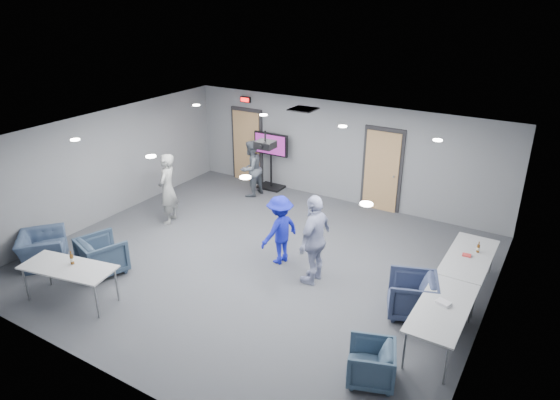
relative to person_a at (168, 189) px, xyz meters
The scene contains 28 objects.
floor 3.14m from the person_a, ahead, with size 9.00×9.00×0.00m, color #37393F.
ceiling 3.52m from the person_a, ahead, with size 9.00×9.00×0.00m, color silver.
wall_back 4.61m from the person_a, 49.58° to the left, with size 9.00×0.02×2.70m, color slate.
wall_front 5.42m from the person_a, 56.61° to the right, with size 9.00×0.02×2.70m, color slate.
wall_left 1.68m from the person_a, 161.55° to the right, with size 0.02×8.00×2.70m, color slate.
wall_right 7.50m from the person_a, ahead, with size 0.02×8.00×2.70m, color slate.
door_left 3.45m from the person_a, 90.45° to the left, with size 1.06×0.17×2.24m.
door_right 5.41m from the person_a, 39.54° to the left, with size 1.06×0.17×2.24m.
exit_sign 3.77m from the person_a, 90.45° to the left, with size 0.32×0.08×0.16m.
hvac_diffuser 3.82m from the person_a, 42.81° to the left, with size 0.60×0.60×0.03m, color black.
downlights 3.51m from the person_a, ahead, with size 6.18×3.78×0.02m.
person_a is the anchor object (origin of this frame).
person_b 2.60m from the person_a, 73.15° to the left, with size 0.77×0.60×1.58m, color #525963.
person_c 4.36m from the person_a, ahead, with size 1.08×0.45×1.84m, color #9BA2C7.
person_d 3.37m from the person_a, ahead, with size 0.97×0.55×1.49m, color #1A21A9.
chair_right_b 6.38m from the person_a, ahead, with size 0.81×0.84×0.76m, color #343D5A.
chair_right_c 6.85m from the person_a, 22.22° to the right, with size 0.67×0.69×0.63m, color #3D5269.
chair_front_a 2.61m from the person_a, 78.64° to the right, with size 0.83×0.85×0.77m, color #314256.
chair_front_b 3.09m from the person_a, 106.99° to the right, with size 1.01×0.88×0.66m, color #374760.
table_right_a 7.01m from the person_a, ahead, with size 0.79×1.89×0.73m.
table_right_b 7.08m from the person_a, 10.02° to the right, with size 0.78×1.88×0.73m.
table_front_left 3.61m from the person_a, 76.83° to the right, with size 1.85×1.06×0.73m.
bottle_front 3.49m from the person_a, 76.47° to the right, with size 0.07×0.07×0.26m.
bottle_right 7.13m from the person_a, ahead, with size 0.06×0.06×0.23m.
snack_box 6.96m from the person_a, ahead, with size 0.16×0.11×0.04m, color red.
wrapper 7.05m from the person_a, ahead, with size 0.22×0.15×0.05m, color silver.
tv_stand 3.37m from the person_a, 73.82° to the left, with size 1.07×0.51×1.65m.
projector 3.17m from the person_a, ahead, with size 0.39×0.37×0.37m.
Camera 1 is at (5.21, -7.71, 5.38)m, focal length 32.00 mm.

